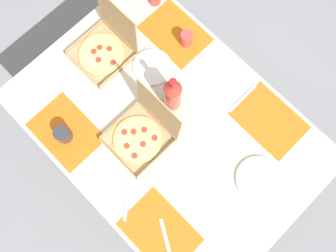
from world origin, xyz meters
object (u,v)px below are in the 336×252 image
at_px(plate_near_right, 152,67).
at_px(soda_bottle, 172,95).
at_px(cup_clear_right, 186,39).
at_px(pizza_box_center, 105,47).
at_px(plate_middle, 259,179).
at_px(pizza_box_corner_left, 142,134).
at_px(cup_red, 63,134).
at_px(condiment_bowl, 118,6).

bearing_deg(plate_near_right, soda_bottle, -15.94).
distance_m(plate_near_right, cup_clear_right, 0.24).
xyz_separation_m(pizza_box_center, plate_middle, (1.06, 0.08, -0.04)).
bearing_deg(pizza_box_corner_left, plate_near_right, 128.53).
xyz_separation_m(plate_near_right, soda_bottle, (0.22, -0.06, 0.12)).
relative_size(pizza_box_corner_left, cup_clear_right, 3.50).
xyz_separation_m(cup_red, condiment_bowl, (-0.35, 0.70, -0.02)).
xyz_separation_m(pizza_box_corner_left, soda_bottle, (-0.02, 0.24, 0.08)).
relative_size(pizza_box_center, cup_red, 3.46).
bearing_deg(condiment_bowl, cup_red, -63.13).
distance_m(soda_bottle, condiment_bowl, 0.65).
bearing_deg(pizza_box_corner_left, cup_clear_right, 111.91).
height_order(plate_middle, cup_red, cup_red).
xyz_separation_m(pizza_box_corner_left, cup_clear_right, (-0.21, 0.53, -0.00)).
height_order(pizza_box_corner_left, cup_red, pizza_box_corner_left).
relative_size(plate_middle, cup_clear_right, 2.57).
bearing_deg(cup_clear_right, cup_red, -94.45).
bearing_deg(soda_bottle, pizza_box_corner_left, -84.90).
height_order(pizza_box_corner_left, condiment_bowl, pizza_box_corner_left).
bearing_deg(plate_middle, condiment_bowl, 173.05).
bearing_deg(plate_middle, pizza_box_corner_left, -155.55).
height_order(plate_near_right, cup_red, cup_red).
xyz_separation_m(plate_near_right, cup_clear_right, (0.02, 0.24, 0.04)).
height_order(pizza_box_center, plate_near_right, pizza_box_center).
distance_m(pizza_box_center, soda_bottle, 0.47).
bearing_deg(soda_bottle, pizza_box_center, -173.72).
xyz_separation_m(plate_near_right, cup_red, (-0.04, -0.59, 0.04)).
bearing_deg(plate_middle, cup_clear_right, 161.00).
height_order(plate_near_right, condiment_bowl, condiment_bowl).
bearing_deg(plate_near_right, pizza_box_corner_left, -51.47).
relative_size(pizza_box_corner_left, condiment_bowl, 4.24).
bearing_deg(condiment_bowl, pizza_box_corner_left, -32.86).
height_order(cup_red, cup_clear_right, same).
relative_size(pizza_box_corner_left, soda_bottle, 1.00).
distance_m(plate_middle, cup_clear_right, 0.84).
bearing_deg(cup_red, cup_clear_right, 85.55).
height_order(pizza_box_corner_left, plate_near_right, pizza_box_corner_left).
xyz_separation_m(plate_middle, cup_red, (-0.85, -0.55, 0.04)).
relative_size(soda_bottle, cup_red, 3.49).
xyz_separation_m(soda_bottle, cup_red, (-0.26, -0.53, -0.09)).
distance_m(pizza_box_center, cup_red, 0.52).
relative_size(plate_near_right, cup_red, 2.30).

